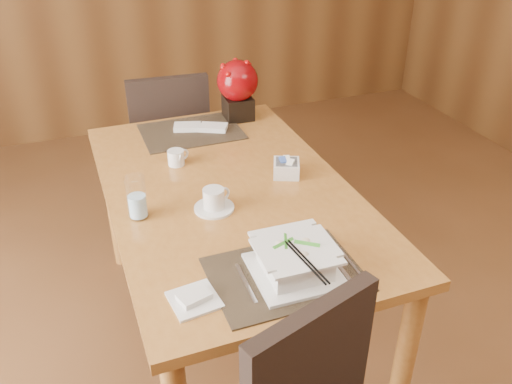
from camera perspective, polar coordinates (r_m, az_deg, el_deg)
name	(u,v)px	position (r m, az deg, el deg)	size (l,w,h in m)	color
dining_table	(229,210)	(2.13, -2.85, -1.86)	(0.90, 1.50, 0.75)	#A2682D
placemat_near	(285,274)	(1.65, 3.12, -8.63)	(0.45, 0.33, 0.01)	black
placemat_far	(191,132)	(2.55, -6.82, 6.33)	(0.45, 0.33, 0.01)	black
soup_setting	(295,261)	(1.63, 4.12, -7.21)	(0.26, 0.26, 0.10)	silver
coffee_cup	(214,201)	(1.94, -4.46, -0.92)	(0.14, 0.14, 0.08)	silver
water_glass	(137,197)	(1.91, -12.46, -0.56)	(0.07, 0.07, 0.16)	white
creamer_jug	(176,158)	(2.25, -8.42, 3.60)	(0.09, 0.09, 0.06)	silver
sugar_caddy	(286,168)	(2.15, 3.21, 2.50)	(0.10, 0.10, 0.06)	silver
berry_decor	(238,86)	(2.62, -1.95, 11.07)	(0.20, 0.20, 0.29)	black
napkins_far	(202,127)	(2.55, -5.67, 6.81)	(0.25, 0.09, 0.02)	silver
bread_plate	(194,300)	(1.57, -6.51, -11.22)	(0.13, 0.13, 0.01)	silver
far_chair	(170,142)	(3.01, -9.06, 5.24)	(0.46, 0.46, 0.92)	black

